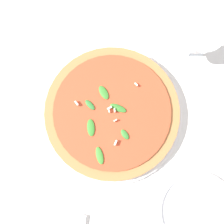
% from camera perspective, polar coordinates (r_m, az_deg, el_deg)
% --- Properties ---
extents(ground_plane, '(6.00, 6.00, 0.00)m').
position_cam_1_polar(ground_plane, '(0.77, 1.08, 0.25)').
color(ground_plane, silver).
extents(pizza_arugula_main, '(0.34, 0.34, 0.05)m').
position_cam_1_polar(pizza_arugula_main, '(0.75, -0.01, -0.17)').
color(pizza_arugula_main, white).
rests_on(pizza_arugula_main, ground_plane).
extents(wine_glass, '(0.09, 0.09, 0.15)m').
position_cam_1_polar(wine_glass, '(0.73, 15.63, 12.73)').
color(wine_glass, white).
rests_on(wine_glass, ground_plane).
extents(side_plate_white, '(0.19, 0.19, 0.02)m').
position_cam_1_polar(side_plate_white, '(0.79, 15.33, -17.20)').
color(side_plate_white, white).
rests_on(side_plate_white, ground_plane).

